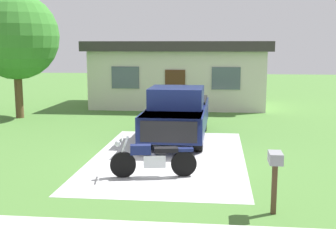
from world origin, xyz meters
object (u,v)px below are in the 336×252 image
at_px(shade_tree, 16,37).
at_px(neighbor_house, 179,73).
at_px(motorcycle, 153,159).
at_px(pickup_truck, 178,113).
at_px(mailbox, 275,166).

relative_size(shade_tree, neighbor_house, 0.59).
bearing_deg(neighbor_house, motorcycle, -87.88).
bearing_deg(neighbor_house, pickup_truck, -85.46).
distance_m(pickup_truck, shade_tree, 9.10).
bearing_deg(shade_tree, motorcycle, -49.79).
relative_size(motorcycle, pickup_truck, 0.39).
relative_size(pickup_truck, mailbox, 4.48).
bearing_deg(neighbor_house, mailbox, -78.65).
xyz_separation_m(pickup_truck, shade_tree, (-7.69, 4.03, 2.74)).
xyz_separation_m(motorcycle, neighbor_house, (-0.52, 14.06, 1.32)).
relative_size(mailbox, neighbor_house, 0.13).
relative_size(motorcycle, neighbor_house, 0.23).
distance_m(motorcycle, shade_tree, 12.02).
distance_m(pickup_truck, neighbor_house, 9.31).
xyz_separation_m(mailbox, shade_tree, (-10.24, 11.15, 2.71)).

